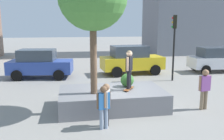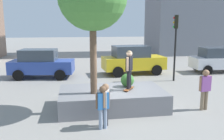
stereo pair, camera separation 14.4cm
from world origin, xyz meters
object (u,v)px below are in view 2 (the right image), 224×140
at_px(sedan_parked, 41,63).
at_px(traffic_light_corner, 176,36).
at_px(skateboard, 129,89).
at_px(planter_ledge, 112,99).
at_px(taxi_cab, 133,60).
at_px(police_car, 218,60).
at_px(bystander_watching, 205,87).
at_px(skateboarder, 129,67).
at_px(pedestrian_crossing, 105,102).
at_px(passerby_with_bag, 103,104).

height_order(sedan_parked, traffic_light_corner, traffic_light_corner).
bearing_deg(skateboard, planter_ledge, 168.20).
height_order(taxi_cab, police_car, taxi_cab).
xyz_separation_m(planter_ledge, police_car, (9.43, 6.71, 0.57)).
bearing_deg(sedan_parked, bystander_watching, -45.09).
height_order(skateboard, sedan_parked, sedan_parked).
bearing_deg(bystander_watching, skateboard, 166.46).
height_order(skateboard, skateboarder, skateboarder).
relative_size(planter_ledge, skateboard, 5.97).
bearing_deg(traffic_light_corner, sedan_parked, 164.80).
height_order(planter_ledge, pedestrian_crossing, pedestrian_crossing).
height_order(sedan_parked, police_car, sedan_parked).
bearing_deg(pedestrian_crossing, taxi_cab, 70.14).
distance_m(taxi_cab, pedestrian_crossing, 9.73).
relative_size(taxi_cab, traffic_light_corner, 1.10).
height_order(taxi_cab, pedestrian_crossing, taxi_cab).
distance_m(skateboard, skateboarder, 0.99).
height_order(skateboarder, traffic_light_corner, traffic_light_corner).
bearing_deg(skateboard, police_car, 38.26).
relative_size(skateboarder, passerby_with_bag, 1.06).
height_order(police_car, traffic_light_corner, traffic_light_corner).
distance_m(planter_ledge, traffic_light_corner, 7.11).
relative_size(sedan_parked, traffic_light_corner, 1.05).
distance_m(skateboarder, pedestrian_crossing, 2.45).
height_order(traffic_light_corner, bystander_watching, traffic_light_corner).
distance_m(traffic_light_corner, pedestrian_crossing, 8.72).
relative_size(taxi_cab, police_car, 1.11).
relative_size(skateboard, pedestrian_crossing, 0.47).
bearing_deg(traffic_light_corner, planter_ledge, -137.21).
bearing_deg(planter_ledge, police_car, 35.42).
relative_size(skateboarder, bystander_watching, 0.94).
relative_size(traffic_light_corner, pedestrian_crossing, 2.62).
bearing_deg(pedestrian_crossing, sedan_parked, 110.31).
xyz_separation_m(planter_ledge, bystander_watching, (3.93, -0.92, 0.62)).
distance_m(skateboarder, bystander_watching, 3.39).
xyz_separation_m(skateboard, police_car, (8.70, 6.86, 0.10)).
distance_m(skateboarder, traffic_light_corner, 6.33).
bearing_deg(police_car, bystander_watching, -125.81).
bearing_deg(police_car, skateboard, -141.74).
xyz_separation_m(skateboarder, pedestrian_crossing, (-1.30, -1.85, -0.93)).
relative_size(skateboard, police_car, 0.18).
bearing_deg(skateboard, bystander_watching, -13.54).
xyz_separation_m(police_car, bystander_watching, (-5.50, -7.63, 0.05)).
bearing_deg(taxi_cab, police_car, -3.71).
height_order(taxi_cab, passerby_with_bag, taxi_cab).
height_order(police_car, passerby_with_bag, police_car).
relative_size(planter_ledge, police_car, 1.09).
bearing_deg(passerby_with_bag, pedestrian_crossing, 52.89).
bearing_deg(taxi_cab, skateboarder, -105.36).
height_order(skateboarder, taxi_cab, skateboarder).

